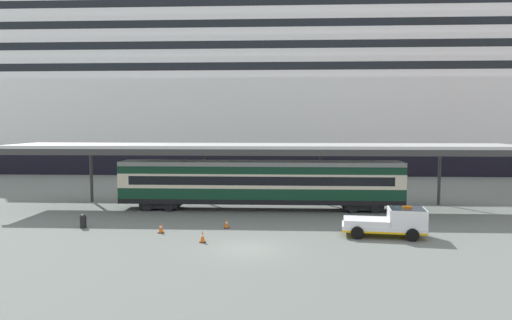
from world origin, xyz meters
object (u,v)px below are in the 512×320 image
at_px(train_carriage, 261,183).
at_px(service_truck, 392,222).
at_px(quay_bollard, 83,221).
at_px(traffic_cone_near, 161,228).
at_px(traffic_cone_far, 227,223).
at_px(cruise_ship, 302,88).
at_px(traffic_cone_mid, 203,237).

distance_m(train_carriage, service_truck, 12.69).
distance_m(train_carriage, quay_bollard, 14.35).
xyz_separation_m(traffic_cone_near, quay_bollard, (-5.78, 1.21, 0.16)).
height_order(traffic_cone_near, traffic_cone_far, traffic_cone_near).
bearing_deg(train_carriage, traffic_cone_far, -106.43).
relative_size(traffic_cone_near, traffic_cone_far, 1.09).
distance_m(traffic_cone_near, quay_bollard, 5.91).
bearing_deg(cruise_ship, quay_bollard, -110.11).
xyz_separation_m(service_truck, quay_bollard, (-20.84, 1.53, -0.47)).
relative_size(train_carriage, traffic_cone_near, 32.64).
bearing_deg(traffic_cone_far, traffic_cone_near, -158.14).
relative_size(service_truck, traffic_cone_far, 8.16).
bearing_deg(service_truck, traffic_cone_far, 169.56).
bearing_deg(train_carriage, traffic_cone_near, -125.66).
bearing_deg(traffic_cone_near, service_truck, -1.20).
bearing_deg(traffic_cone_mid, train_carriage, 74.44).
bearing_deg(traffic_cone_near, train_carriage, 54.34).
height_order(train_carriage, traffic_cone_mid, train_carriage).
relative_size(traffic_cone_near, traffic_cone_mid, 0.96).
bearing_deg(traffic_cone_far, quay_bollard, -177.29).
height_order(service_truck, traffic_cone_mid, service_truck).
distance_m(cruise_ship, traffic_cone_mid, 53.16).
xyz_separation_m(cruise_ship, traffic_cone_mid, (-8.36, -50.91, -12.81)).
distance_m(cruise_ship, quay_bollard, 51.97).
height_order(service_truck, quay_bollard, service_truck).
relative_size(train_carriage, traffic_cone_mid, 31.32).
height_order(cruise_ship, traffic_cone_mid, cruise_ship).
xyz_separation_m(traffic_cone_near, traffic_cone_far, (4.20, 1.69, -0.03)).
xyz_separation_m(cruise_ship, traffic_cone_far, (-7.35, -46.86, -12.85)).
distance_m(service_truck, traffic_cone_mid, 12.06).
relative_size(train_carriage, service_truck, 4.35).
distance_m(traffic_cone_near, traffic_cone_far, 4.53).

